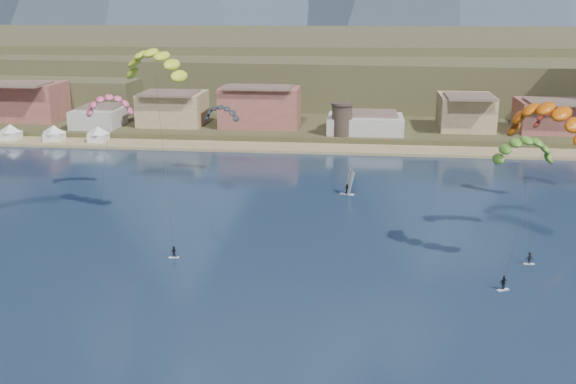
{
  "coord_description": "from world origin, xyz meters",
  "views": [
    {
      "loc": [
        10.51,
        -62.54,
        37.51
      ],
      "look_at": [
        0.0,
        32.0,
        10.0
      ],
      "focal_mm": 42.69,
      "sensor_mm": 36.0,
      "label": 1
    }
  ],
  "objects_px": {
    "kitesurfer_green": "(525,147)",
    "windsurfer": "(348,187)",
    "watchtower": "(342,119)",
    "kitesurfer_orange": "(549,116)",
    "kitesurfer_yellow": "(155,60)"
  },
  "relations": [
    {
      "from": "kitesurfer_green",
      "to": "windsurfer",
      "type": "bearing_deg",
      "value": 143.99
    },
    {
      "from": "watchtower",
      "to": "kitesurfer_orange",
      "type": "relative_size",
      "value": 0.34
    },
    {
      "from": "watchtower",
      "to": "kitesurfer_green",
      "type": "xyz_separation_m",
      "value": [
        30.8,
        -68.23,
        8.23
      ]
    },
    {
      "from": "kitesurfer_orange",
      "to": "windsurfer",
      "type": "xyz_separation_m",
      "value": [
        -27.17,
        34.98,
        -20.46
      ]
    },
    {
      "from": "watchtower",
      "to": "kitesurfer_green",
      "type": "bearing_deg",
      "value": -65.7
    },
    {
      "from": "watchtower",
      "to": "kitesurfer_green",
      "type": "relative_size",
      "value": 0.45
    },
    {
      "from": "watchtower",
      "to": "kitesurfer_yellow",
      "type": "relative_size",
      "value": 0.27
    },
    {
      "from": "kitesurfer_yellow",
      "to": "kitesurfer_orange",
      "type": "height_order",
      "value": "kitesurfer_yellow"
    },
    {
      "from": "kitesurfer_orange",
      "to": "windsurfer",
      "type": "height_order",
      "value": "kitesurfer_orange"
    },
    {
      "from": "kitesurfer_orange",
      "to": "windsurfer",
      "type": "bearing_deg",
      "value": 127.83
    },
    {
      "from": "kitesurfer_yellow",
      "to": "windsurfer",
      "type": "bearing_deg",
      "value": 35.69
    },
    {
      "from": "kitesurfer_orange",
      "to": "watchtower",
      "type": "bearing_deg",
      "value": 109.97
    },
    {
      "from": "watchtower",
      "to": "kitesurfer_orange",
      "type": "distance_m",
      "value": 89.67
    },
    {
      "from": "watchtower",
      "to": "kitesurfer_green",
      "type": "height_order",
      "value": "kitesurfer_green"
    },
    {
      "from": "watchtower",
      "to": "windsurfer",
      "type": "distance_m",
      "value": 48.34
    }
  ]
}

